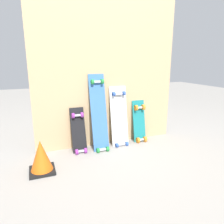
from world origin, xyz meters
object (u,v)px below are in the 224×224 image
at_px(skateboard_blue, 99,116).
at_px(traffic_cone, 41,157).
at_px(skateboard_black, 79,133).
at_px(skateboard_white, 119,119).
at_px(skateboard_teal, 139,123).

bearing_deg(skateboard_blue, traffic_cone, -154.41).
xyz_separation_m(skateboard_black, skateboard_blue, (0.24, -0.01, 0.18)).
distance_m(skateboard_blue, traffic_cone, 0.78).
relative_size(skateboard_white, traffic_cone, 2.55).
bearing_deg(traffic_cone, skateboard_teal, 16.46).
distance_m(skateboard_white, traffic_cone, 1.01).
relative_size(skateboard_white, skateboard_teal, 1.35).
bearing_deg(skateboard_black, skateboard_teal, 1.90).
relative_size(skateboard_black, traffic_cone, 1.82).
xyz_separation_m(skateboard_blue, traffic_cone, (-0.67, -0.32, -0.25)).
bearing_deg(skateboard_white, skateboard_black, -177.76).
relative_size(skateboard_teal, traffic_cone, 1.89).
distance_m(skateboard_blue, skateboard_white, 0.28).
distance_m(skateboard_black, traffic_cone, 0.54).
height_order(skateboard_black, skateboard_blue, skateboard_blue).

